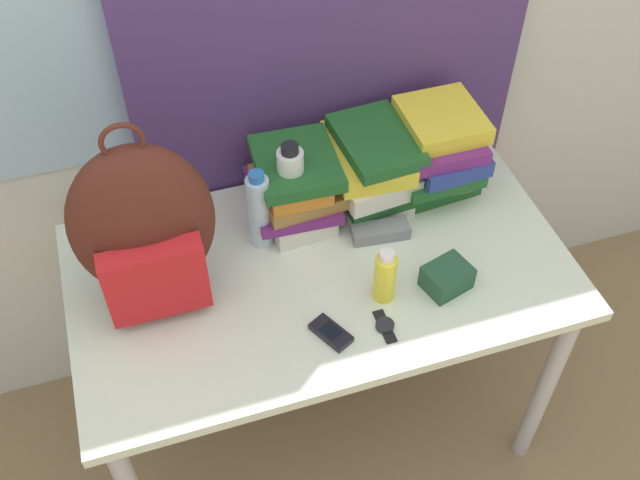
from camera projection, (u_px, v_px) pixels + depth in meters
wall_back at (263, 4)px, 1.80m from camera, size 6.00×0.06×2.50m
curtain_blue at (333, 5)px, 1.80m from camera, size 1.06×0.04×2.50m
desk at (320, 291)px, 1.95m from camera, size 1.25×0.70×0.76m
backpack at (144, 229)px, 1.67m from camera, size 0.33×0.20×0.51m
book_stack_left at (294, 186)px, 1.94m from camera, size 0.23×0.27×0.20m
book_stack_center at (370, 167)px, 1.97m from camera, size 0.23×0.28×0.22m
book_stack_right at (435, 149)px, 2.00m from camera, size 0.24×0.28×0.24m
water_bottle at (259, 210)px, 1.86m from camera, size 0.06×0.06×0.24m
sports_bottle at (291, 189)px, 1.88m from camera, size 0.07×0.07×0.28m
sunscreen_bottle at (385, 277)px, 1.76m from camera, size 0.05×0.05×0.16m
cell_phone at (331, 333)px, 1.73m from camera, size 0.09×0.11×0.02m
sunglasses_case at (380, 231)px, 1.94m from camera, size 0.15×0.07×0.04m
camera_pouch at (447, 277)px, 1.82m from camera, size 0.13×0.11×0.06m
wristwatch at (385, 326)px, 1.75m from camera, size 0.04×0.10×0.01m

